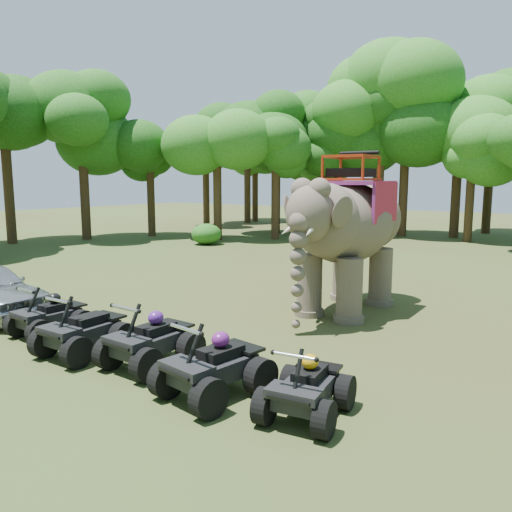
# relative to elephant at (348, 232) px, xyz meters

# --- Properties ---
(ground) EXTENTS (110.00, 110.00, 0.00)m
(ground) POSITION_rel_elephant_xyz_m (-0.87, -4.48, -2.25)
(ground) COLOR #47381E
(ground) RESTS_ON ground
(elephant) EXTENTS (2.42, 5.39, 4.50)m
(elephant) POSITION_rel_elephant_xyz_m (0.00, 0.00, 0.00)
(elephant) COLOR brown
(elephant) RESTS_ON ground
(atv_0) EXTENTS (1.30, 1.74, 1.25)m
(atv_0) POSITION_rel_elephant_xyz_m (-4.79, -6.32, -1.63)
(atv_0) COLOR black
(atv_0) RESTS_ON ground
(atv_1) EXTENTS (1.38, 1.86, 1.35)m
(atv_1) POSITION_rel_elephant_xyz_m (-2.99, -6.68, -1.58)
(atv_1) COLOR black
(atv_1) RESTS_ON ground
(atv_2) EXTENTS (1.37, 1.86, 1.36)m
(atv_2) POSITION_rel_elephant_xyz_m (-1.31, -6.33, -1.57)
(atv_2) COLOR black
(atv_2) RESTS_ON ground
(atv_3) EXTENTS (1.60, 2.02, 1.37)m
(atv_3) POSITION_rel_elephant_xyz_m (0.64, -6.70, -1.57)
(atv_3) COLOR black
(atv_3) RESTS_ON ground
(atv_4) EXTENTS (1.40, 1.77, 1.20)m
(atv_4) POSITION_rel_elephant_xyz_m (2.31, -6.44, -1.65)
(atv_4) COLOR black
(atv_4) RESTS_ON ground
(tree_0) EXTENTS (4.85, 4.85, 6.92)m
(tree_0) POSITION_rel_elephant_xyz_m (-0.87, 19.31, 1.21)
(tree_0) COLOR #195114
(tree_0) RESTS_ON ground
(tree_26) EXTENTS (6.00, 6.00, 8.57)m
(tree_26) POSITION_rel_elephant_xyz_m (-22.97, 2.88, 2.03)
(tree_26) COLOR #195114
(tree_26) RESTS_ON ground
(tree_27) EXTENTS (6.47, 6.47, 9.24)m
(tree_27) POSITION_rel_elephant_xyz_m (-21.11, 6.76, 2.37)
(tree_27) COLOR #195114
(tree_27) RESTS_ON ground
(tree_28) EXTENTS (4.72, 4.72, 6.74)m
(tree_28) POSITION_rel_elephant_xyz_m (-19.18, 10.56, 1.12)
(tree_28) COLOR #195114
(tree_28) RESTS_ON ground
(tree_29) EXTENTS (5.38, 5.38, 7.68)m
(tree_29) POSITION_rel_elephant_xyz_m (-14.07, 11.36, 1.59)
(tree_29) COLOR #195114
(tree_29) RESTS_ON ground
(tree_30) EXTENTS (4.81, 4.81, 6.87)m
(tree_30) POSITION_rel_elephant_xyz_m (-11.31, 13.77, 1.18)
(tree_30) COLOR #195114
(tree_30) RESTS_ON ground
(tree_31) EXTENTS (5.61, 5.61, 8.02)m
(tree_31) POSITION_rel_elephant_xyz_m (-9.40, 18.81, 1.76)
(tree_31) COLOR #195114
(tree_31) RESTS_ON ground
(tree_32) EXTENTS (6.64, 6.64, 9.48)m
(tree_32) POSITION_rel_elephant_xyz_m (-5.22, 20.09, 2.49)
(tree_32) COLOR #195114
(tree_32) RESTS_ON ground
(tree_33) EXTENTS (5.27, 5.27, 7.53)m
(tree_33) POSITION_rel_elephant_xyz_m (-20.71, 18.01, 1.51)
(tree_33) COLOR #195114
(tree_33) RESTS_ON ground
(tree_34) EXTENTS (5.01, 5.01, 7.16)m
(tree_34) POSITION_rel_elephant_xyz_m (-12.45, 21.28, 1.33)
(tree_34) COLOR #195114
(tree_34) RESTS_ON ground
(tree_36) EXTENTS (6.26, 6.26, 8.95)m
(tree_36) POSITION_rel_elephant_xyz_m (-13.32, 22.27, 2.22)
(tree_36) COLOR #195114
(tree_36) RESTS_ON ground
(tree_37) EXTENTS (5.79, 5.79, 8.27)m
(tree_37) POSITION_rel_elephant_xyz_m (-10.39, 18.30, 1.88)
(tree_37) COLOR #195114
(tree_37) RESTS_ON ground
(tree_38) EXTENTS (5.64, 5.64, 8.06)m
(tree_38) POSITION_rel_elephant_xyz_m (-20.48, 24.58, 1.78)
(tree_38) COLOR #195114
(tree_38) RESTS_ON ground
(tree_39) EXTENTS (6.51, 6.51, 9.30)m
(tree_39) POSITION_rel_elephant_xyz_m (-20.17, 22.96, 2.40)
(tree_39) COLOR #195114
(tree_39) RESTS_ON ground
(tree_41) EXTENTS (6.02, 6.02, 8.60)m
(tree_41) POSITION_rel_elephant_xyz_m (-15.99, 25.00, 2.05)
(tree_41) COLOR #195114
(tree_41) RESTS_ON ground
(tree_42) EXTENTS (6.51, 6.51, 9.30)m
(tree_42) POSITION_rel_elephant_xyz_m (-6.86, 19.52, 2.40)
(tree_42) COLOR #195114
(tree_42) RESTS_ON ground
(tree_44) EXTENTS (6.99, 6.99, 9.98)m
(tree_44) POSITION_rel_elephant_xyz_m (-0.97, 25.41, 2.74)
(tree_44) COLOR #195114
(tree_44) RESTS_ON ground
(tree_45) EXTENTS (7.48, 7.48, 10.69)m
(tree_45) POSITION_rel_elephant_xyz_m (-6.53, 19.02, 3.09)
(tree_45) COLOR #195114
(tree_45) RESTS_ON ground
(tree_46) EXTENTS (6.45, 6.45, 9.22)m
(tree_46) POSITION_rel_elephant_xyz_m (-12.92, 16.37, 2.36)
(tree_46) COLOR #195114
(tree_46) RESTS_ON ground
(tree_47) EXTENTS (6.85, 6.85, 9.78)m
(tree_47) POSITION_rel_elephant_xyz_m (-2.17, 21.32, 2.64)
(tree_47) COLOR #195114
(tree_47) RESTS_ON ground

